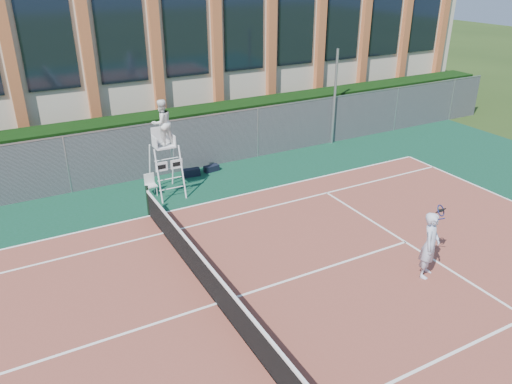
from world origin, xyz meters
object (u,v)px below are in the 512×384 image
plastic_chair (150,183)px  steel_pole (335,98)px  tennis_player (430,245)px  umpire_chair (162,125)px

plastic_chair → steel_pole: bearing=9.2°
steel_pole → tennis_player: steel_pole is taller
steel_pole → tennis_player: size_ratio=2.31×
tennis_player → umpire_chair: bearing=117.2°
umpire_chair → tennis_player: (4.45, -8.63, -1.65)m
umpire_chair → plastic_chair: size_ratio=4.42×
steel_pole → umpire_chair: size_ratio=1.23×
steel_pole → tennis_player: 11.25m
plastic_chair → tennis_player: 10.11m
plastic_chair → umpire_chair: bearing=-12.0°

